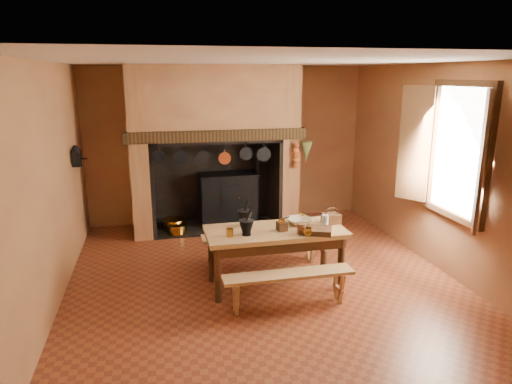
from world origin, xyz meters
TOP-DOWN VIEW (x-y plane):
  - floor at (0.00, 0.00)m, footprint 5.50×5.50m
  - ceiling at (0.00, 0.00)m, footprint 5.50×5.50m
  - back_wall at (0.00, 2.75)m, footprint 5.00×0.02m
  - wall_left at (-2.50, 0.00)m, footprint 0.02×5.50m
  - wall_right at (2.50, 0.00)m, footprint 0.02×5.50m
  - wall_front at (0.00, -2.75)m, footprint 5.00×0.02m
  - chimney_breast at (-0.30, 2.31)m, footprint 2.95×0.96m
  - iron_range at (-0.04, 2.45)m, footprint 1.12×0.55m
  - hearth_pans at (-1.05, 2.22)m, footprint 0.51×0.62m
  - hanging_pans at (-0.34, 1.81)m, footprint 1.92×0.29m
  - onion_string at (1.00, 1.79)m, footprint 0.12×0.10m
  - herb_bunch at (1.18, 1.79)m, footprint 0.20×0.20m
  - window at (2.35, -0.40)m, footprint 0.39×1.75m
  - wall_coffee_mill at (-2.42, 1.55)m, footprint 0.23×0.16m
  - work_table at (0.12, -0.17)m, footprint 1.75×0.78m
  - bench_front at (0.12, -0.77)m, footprint 1.53×0.27m
  - bench_back at (0.12, 0.45)m, footprint 1.73×0.30m
  - mortar_large at (-0.23, 0.04)m, footprint 0.21×0.21m
  - mortar_small at (-0.28, -0.30)m, footprint 0.19×0.19m
  - coffee_grinder at (0.19, -0.23)m, footprint 0.16×0.13m
  - brass_mug_a at (-0.48, -0.30)m, footprint 0.10×0.10m
  - brass_mug_b at (0.57, 0.14)m, footprint 0.10×0.10m
  - mixing_bowl at (0.47, -0.03)m, footprint 0.34×0.34m
  - stoneware_crock at (0.38, -0.40)m, footprint 0.12×0.12m
  - glass_jar at (0.76, -0.21)m, footprint 0.11×0.11m
  - wicker_basket at (0.90, -0.10)m, footprint 0.24×0.17m
  - wooden_tray at (0.57, -0.41)m, footprint 0.46×0.41m
  - brass_cup at (0.44, -0.48)m, footprint 0.14×0.14m

SIDE VIEW (x-z plane):
  - floor at x=0.00m, z-range 0.00..0.00m
  - hearth_pans at x=-1.05m, z-range -0.01..0.19m
  - bench_front at x=0.12m, z-range 0.11..0.54m
  - bench_back at x=0.12m, z-range 0.12..0.61m
  - iron_range at x=-0.04m, z-range -0.32..1.28m
  - work_table at x=0.12m, z-range 0.26..1.02m
  - wooden_tray at x=0.57m, z-range 0.76..0.82m
  - mixing_bowl at x=0.47m, z-range 0.76..0.84m
  - brass_mug_b at x=0.57m, z-range 0.76..0.85m
  - brass_mug_a at x=-0.48m, z-range 0.76..0.86m
  - brass_cup at x=0.44m, z-range 0.76..0.86m
  - stoneware_crock at x=0.38m, z-range 0.76..0.89m
  - coffee_grinder at x=0.19m, z-range 0.74..0.92m
  - wicker_basket at x=0.90m, z-range 0.72..0.94m
  - glass_jar at x=0.76m, z-range 0.76..0.92m
  - mortar_small at x=-0.28m, z-range 0.70..1.02m
  - mortar_large at x=-0.23m, z-range 0.70..1.05m
  - onion_string at x=1.00m, z-range 1.10..1.56m
  - hanging_pans at x=-0.34m, z-range 1.23..1.50m
  - herb_bunch at x=1.18m, z-range 1.21..1.56m
  - back_wall at x=0.00m, z-range 0.00..2.80m
  - wall_left at x=-2.50m, z-range 0.00..2.80m
  - wall_right at x=2.50m, z-range 0.00..2.80m
  - wall_front at x=0.00m, z-range 0.00..2.80m
  - wall_coffee_mill at x=-2.42m, z-range 1.36..1.67m
  - window at x=2.35m, z-range 0.82..2.58m
  - chimney_breast at x=-0.30m, z-range 0.41..3.21m
  - ceiling at x=0.00m, z-range 2.80..2.80m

